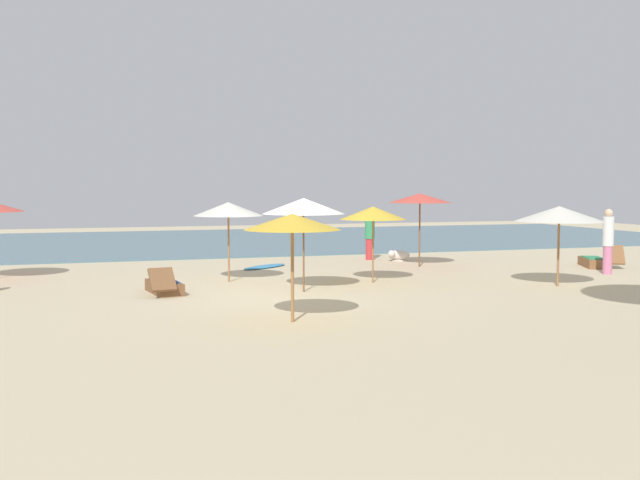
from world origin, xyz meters
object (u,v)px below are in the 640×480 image
(umbrella_0, at_px, (420,198))
(umbrella_5, at_px, (559,214))
(dog, at_px, (398,255))
(lounger_2, at_px, (595,261))
(lounger_1, at_px, (164,286))
(person_1, at_px, (608,241))
(surfboard, at_px, (265,267))
(umbrella_1, at_px, (304,206))
(umbrella_2, at_px, (292,222))
(umbrella_7, at_px, (228,209))
(umbrella_6, at_px, (373,213))
(person_0, at_px, (370,235))

(umbrella_0, height_order, umbrella_5, umbrella_0)
(dog, bearing_deg, lounger_2, -34.58)
(umbrella_5, bearing_deg, lounger_2, 41.74)
(lounger_1, xyz_separation_m, lounger_2, (13.63, 1.65, 0.00))
(person_1, height_order, surfboard, person_1)
(lounger_1, relative_size, surfboard, 0.94)
(umbrella_1, height_order, dog, umbrella_1)
(lounger_1, xyz_separation_m, surfboard, (3.56, 4.64, -0.14))
(umbrella_5, bearing_deg, person_1, 30.77)
(lounger_2, bearing_deg, dog, 145.42)
(lounger_2, distance_m, person_1, 2.06)
(umbrella_2, relative_size, umbrella_5, 0.92)
(umbrella_7, height_order, surfboard, umbrella_7)
(umbrella_2, relative_size, person_1, 1.08)
(surfboard, bearing_deg, umbrella_6, -65.52)
(lounger_2, xyz_separation_m, surfboard, (-10.07, 2.99, -0.14))
(person_0, bearing_deg, umbrella_2, -118.46)
(umbrella_5, height_order, surfboard, umbrella_5)
(umbrella_7, bearing_deg, person_0, 36.87)
(umbrella_5, distance_m, surfboard, 9.13)
(person_1, height_order, dog, person_1)
(dog, bearing_deg, umbrella_2, -123.37)
(umbrella_2, relative_size, lounger_2, 1.18)
(umbrella_1, xyz_separation_m, umbrella_2, (-1.30, -3.73, -0.19))
(lounger_1, bearing_deg, lounger_2, 6.91)
(lounger_2, relative_size, dog, 2.05)
(person_0, relative_size, person_1, 0.89)
(person_0, xyz_separation_m, person_1, (5.12, -5.95, 0.13))
(umbrella_1, height_order, umbrella_5, umbrella_1)
(umbrella_1, xyz_separation_m, umbrella_5, (6.51, -1.03, -0.23))
(umbrella_5, xyz_separation_m, lounger_1, (-9.79, 1.77, -1.69))
(person_1, distance_m, dog, 6.89)
(umbrella_0, relative_size, umbrella_6, 1.15)
(umbrella_1, bearing_deg, umbrella_0, 39.42)
(umbrella_1, height_order, umbrella_2, umbrella_1)
(lounger_1, distance_m, person_1, 12.76)
(dog, height_order, surfboard, dog)
(umbrella_0, relative_size, surfboard, 1.24)
(lounger_1, bearing_deg, umbrella_6, 3.48)
(umbrella_7, relative_size, lounger_1, 1.21)
(lounger_2, height_order, dog, lounger_2)
(surfboard, bearing_deg, umbrella_1, -92.95)
(surfboard, bearing_deg, person_0, 17.66)
(umbrella_1, bearing_deg, umbrella_7, 120.89)
(umbrella_0, bearing_deg, umbrella_5, -74.22)
(umbrella_2, bearing_deg, umbrella_0, 51.13)
(umbrella_7, xyz_separation_m, lounger_2, (11.76, 0.03, -1.78))
(umbrella_5, bearing_deg, umbrella_2, -160.97)
(umbrella_0, relative_size, lounger_1, 1.33)
(umbrella_1, height_order, person_1, umbrella_1)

